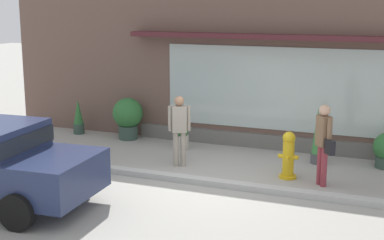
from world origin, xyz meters
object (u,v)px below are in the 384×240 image
at_px(potted_plant_window_right, 182,137).
at_px(potted_plant_trailing_edge, 128,116).
at_px(fire_hydrant, 288,155).
at_px(pedestrian_with_handbag, 324,140).
at_px(pedestrian_passerby, 179,126).
at_px(potted_plant_by_entrance, 317,137).
at_px(potted_plant_window_left, 78,117).

bearing_deg(potted_plant_window_right, potted_plant_trailing_edge, 166.70).
bearing_deg(fire_hydrant, pedestrian_with_handbag, -17.49).
xyz_separation_m(pedestrian_passerby, potted_plant_by_entrance, (2.77, 1.35, -0.30)).
xyz_separation_m(pedestrian_passerby, potted_plant_window_right, (-0.54, 1.38, -0.60)).
bearing_deg(fire_hydrant, potted_plant_by_entrance, 74.45).
distance_m(fire_hydrant, potted_plant_window_left, 6.45).
relative_size(fire_hydrant, potted_plant_by_entrance, 0.77).
bearing_deg(pedestrian_passerby, potted_plant_by_entrance, -0.23).
relative_size(pedestrian_passerby, potted_plant_window_right, 2.52).
height_order(pedestrian_with_handbag, potted_plant_window_right, pedestrian_with_handbag).
distance_m(pedestrian_passerby, potted_plant_by_entrance, 3.09).
xyz_separation_m(potted_plant_window_left, potted_plant_trailing_edge, (1.55, -0.01, 0.16)).
bearing_deg(fire_hydrant, pedestrian_passerby, -178.58).
xyz_separation_m(potted_plant_window_right, potted_plant_trailing_edge, (-1.72, 0.41, 0.31)).
distance_m(potted_plant_window_left, potted_plant_by_entrance, 6.59).
bearing_deg(potted_plant_trailing_edge, pedestrian_passerby, -38.38).
relative_size(pedestrian_with_handbag, potted_plant_trailing_edge, 1.48).
height_order(potted_plant_window_right, potted_plant_trailing_edge, potted_plant_trailing_edge).
bearing_deg(pedestrian_with_handbag, fire_hydrant, -146.77).
xyz_separation_m(fire_hydrant, potted_plant_window_right, (-2.95, 1.32, -0.18)).
bearing_deg(potted_plant_window_left, pedestrian_with_handbag, -15.83).
bearing_deg(pedestrian_with_handbag, pedestrian_passerby, -132.40).
relative_size(potted_plant_window_right, potted_plant_by_entrance, 0.49).
height_order(potted_plant_window_right, potted_plant_window_left, potted_plant_window_left).
xyz_separation_m(fire_hydrant, potted_plant_trailing_edge, (-4.66, 1.73, 0.13)).
xyz_separation_m(fire_hydrant, pedestrian_passerby, (-2.41, -0.06, 0.42)).
xyz_separation_m(fire_hydrant, potted_plant_by_entrance, (0.36, 1.29, 0.12)).
xyz_separation_m(pedestrian_passerby, potted_plant_trailing_edge, (-2.25, 1.78, -0.29)).
bearing_deg(potted_plant_trailing_edge, potted_plant_by_entrance, -4.98).
bearing_deg(pedestrian_with_handbag, potted_plant_by_entrance, 154.56).
xyz_separation_m(potted_plant_window_right, potted_plant_by_entrance, (3.31, -0.03, 0.30)).
relative_size(fire_hydrant, potted_plant_trailing_edge, 0.89).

